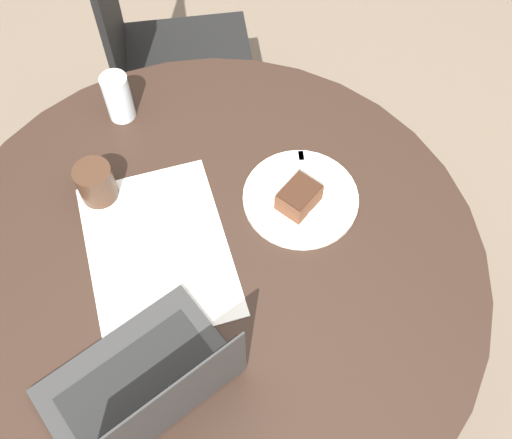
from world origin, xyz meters
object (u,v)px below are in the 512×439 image
plate (301,198)px  laptop (143,387)px  coffee_glass (96,183)px  chair (163,59)px

plate → laptop: bearing=97.9°
plate → coffee_glass: size_ratio=2.75×
chair → plate: chair is taller
chair → laptop: laptop is taller
laptop → chair: bearing=56.4°
chair → plate: bearing=21.7°
coffee_glass → laptop: size_ratio=0.25×
coffee_glass → laptop: laptop is taller
plate → laptop: 0.53m
chair → coffee_glass: size_ratio=9.63×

